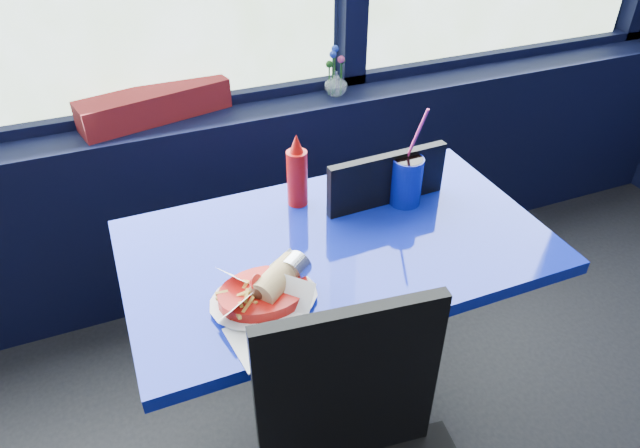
{
  "coord_description": "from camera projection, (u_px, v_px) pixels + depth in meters",
  "views": [
    {
      "loc": [
        -0.24,
        0.82,
        1.75
      ],
      "look_at": [
        0.24,
        1.98,
        0.84
      ],
      "focal_mm": 32.0,
      "sensor_mm": 36.0,
      "label": 1
    }
  ],
  "objects": [
    {
      "name": "ketchup_bottle",
      "position": [
        297.0,
        174.0,
        1.73
      ],
      "size": [
        0.06,
        0.06,
        0.24
      ],
      "color": "#B4100C",
      "rests_on": "near_table"
    },
    {
      "name": "napkin",
      "position": [
        265.0,
        338.0,
        1.33
      ],
      "size": [
        0.17,
        0.17,
        0.0
      ],
      "primitive_type": "cube",
      "rotation": [
        0.0,
        0.0,
        0.13
      ],
      "color": "white",
      "rests_on": "near_table"
    },
    {
      "name": "flower_vase",
      "position": [
        336.0,
        81.0,
        2.31
      ],
      "size": [
        0.11,
        0.12,
        0.2
      ],
      "rotation": [
        0.0,
        0.0,
        0.19
      ],
      "color": "silver",
      "rests_on": "window_sill"
    },
    {
      "name": "window_sill",
      "position": [
        188.0,
        206.0,
        2.4
      ],
      "size": [
        5.0,
        0.26,
        0.8
      ],
      "primitive_type": "cube",
      "color": "black",
      "rests_on": "ground"
    },
    {
      "name": "soda_cup",
      "position": [
        406.0,
        180.0,
        1.75
      ],
      "size": [
        0.1,
        0.1,
        0.33
      ],
      "rotation": [
        0.0,
        0.0,
        -0.19
      ],
      "color": "#0D1793",
      "rests_on": "near_table"
    },
    {
      "name": "food_basket",
      "position": [
        265.0,
        291.0,
        1.41
      ],
      "size": [
        0.27,
        0.27,
        0.09
      ],
      "rotation": [
        0.0,
        0.0,
        0.22
      ],
      "color": "#B4100C",
      "rests_on": "near_table"
    },
    {
      "name": "near_table",
      "position": [
        336.0,
        288.0,
        1.74
      ],
      "size": [
        1.2,
        0.7,
        0.75
      ],
      "color": "black",
      "rests_on": "ground"
    },
    {
      "name": "planter_box",
      "position": [
        155.0,
        104.0,
        2.14
      ],
      "size": [
        0.58,
        0.26,
        0.11
      ],
      "primitive_type": "cube",
      "rotation": [
        0.0,
        0.0,
        0.23
      ],
      "color": "maroon",
      "rests_on": "window_sill"
    },
    {
      "name": "chair_near_back",
      "position": [
        367.0,
        237.0,
        2.01
      ],
      "size": [
        0.43,
        0.43,
        0.92
      ],
      "rotation": [
        0.0,
        0.0,
        3.18
      ],
      "color": "black",
      "rests_on": "ground"
    }
  ]
}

